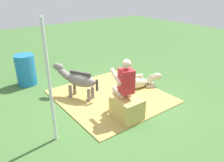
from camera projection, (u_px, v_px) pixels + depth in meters
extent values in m
plane|color=#426B33|center=(109.00, 102.00, 5.70)|extent=(24.00, 24.00, 0.00)
cube|color=tan|center=(111.00, 96.00, 5.96)|extent=(2.78, 2.63, 0.02)
cube|color=tan|center=(127.00, 108.00, 4.91)|extent=(0.64, 0.53, 0.50)
cylinder|color=beige|center=(118.00, 92.00, 4.96)|extent=(0.42, 0.24, 0.14)
cylinder|color=beige|center=(115.00, 100.00, 5.26)|extent=(0.11, 0.11, 0.50)
cube|color=black|center=(115.00, 108.00, 5.34)|extent=(0.24, 0.16, 0.06)
cylinder|color=beige|center=(126.00, 90.00, 5.02)|extent=(0.42, 0.24, 0.14)
cylinder|color=beige|center=(122.00, 99.00, 5.32)|extent=(0.11, 0.11, 0.50)
cube|color=black|center=(122.00, 107.00, 5.41)|extent=(0.24, 0.16, 0.06)
cube|color=red|center=(126.00, 81.00, 4.69)|extent=(0.36, 0.35, 0.52)
cylinder|color=beige|center=(116.00, 77.00, 4.77)|extent=(0.51, 0.22, 0.26)
cylinder|color=beige|center=(129.00, 75.00, 4.87)|extent=(0.51, 0.22, 0.26)
sphere|color=beige|center=(127.00, 64.00, 4.53)|extent=(0.20, 0.20, 0.20)
ellipsoid|color=slate|center=(81.00, 80.00, 5.68)|extent=(0.89, 0.68, 0.34)
cylinder|color=slate|center=(70.00, 92.00, 5.84)|extent=(0.09, 0.09, 0.35)
cylinder|color=slate|center=(75.00, 89.00, 6.01)|extent=(0.09, 0.09, 0.35)
cylinder|color=slate|center=(89.00, 96.00, 5.63)|extent=(0.09, 0.09, 0.35)
cylinder|color=slate|center=(93.00, 93.00, 5.79)|extent=(0.09, 0.09, 0.35)
cylinder|color=slate|center=(64.00, 74.00, 5.83)|extent=(0.41, 0.33, 0.33)
ellipsoid|color=slate|center=(58.00, 67.00, 5.83)|extent=(0.36, 0.29, 0.20)
cube|color=#433D3A|center=(80.00, 73.00, 5.60)|extent=(0.56, 0.33, 0.08)
cylinder|color=#433D3A|center=(97.00, 85.00, 5.52)|extent=(0.07, 0.07, 0.30)
ellipsoid|color=beige|center=(132.00, 83.00, 6.35)|extent=(0.74, 0.97, 0.36)
cube|color=beige|center=(150.00, 85.00, 6.50)|extent=(0.34, 0.36, 0.10)
cylinder|color=beige|center=(151.00, 79.00, 6.43)|extent=(0.29, 0.33, 0.30)
ellipsoid|color=beige|center=(157.00, 76.00, 6.43)|extent=(0.27, 0.34, 0.20)
cube|color=beige|center=(135.00, 76.00, 6.29)|extent=(0.26, 0.43, 0.08)
cylinder|color=#1E72B2|center=(26.00, 70.00, 6.53)|extent=(0.56, 0.56, 0.91)
cylinder|color=silver|center=(50.00, 85.00, 3.87)|extent=(0.06, 0.06, 2.33)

